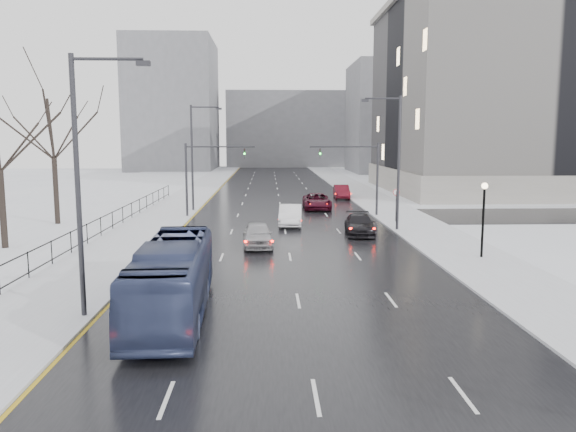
{
  "coord_description": "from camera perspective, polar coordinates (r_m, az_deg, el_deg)",
  "views": [
    {
      "loc": [
        -1.26,
        -1.23,
        6.94
      ],
      "look_at": [
        -0.12,
        30.68,
        2.5
      ],
      "focal_mm": 35.0,
      "sensor_mm": 36.0,
      "label": 1
    }
  ],
  "objects": [
    {
      "name": "sedan_center_near",
      "position": [
        35.9,
        -3.11,
        -1.9
      ],
      "size": [
        2.1,
        4.7,
        1.57
      ],
      "primitive_type": "imported",
      "rotation": [
        0.0,
        0.0,
        0.05
      ],
      "color": "#A09FA3",
      "rests_on": "road"
    },
    {
      "name": "sedan_right_far",
      "position": [
        40.77,
        7.31,
        -0.86
      ],
      "size": [
        2.39,
        5.12,
        1.45
      ],
      "primitive_type": "imported",
      "rotation": [
        0.0,
        0.0,
        -0.07
      ],
      "color": "black",
      "rests_on": "road"
    },
    {
      "name": "lamppost_r_mid",
      "position": [
        33.79,
        19.26,
        0.68
      ],
      "size": [
        0.36,
        0.36,
        4.28
      ],
      "color": "black",
      "rests_on": "sidewalk_right"
    },
    {
      "name": "cross_road",
      "position": [
        49.73,
        -0.57,
        -0.08
      ],
      "size": [
        130.0,
        10.0,
        0.04
      ],
      "primitive_type": "cube",
      "color": "black",
      "rests_on": "ground"
    },
    {
      "name": "bldg_far_left",
      "position": [
        128.11,
        -11.56,
        10.92
      ],
      "size": [
        18.0,
        22.0,
        28.0
      ],
      "primitive_type": "cube",
      "color": "slate",
      "rests_on": "ground"
    },
    {
      "name": "mast_signal_left",
      "position": [
        49.68,
        -9.08,
        4.55
      ],
      "size": [
        6.1,
        0.33,
        6.5
      ],
      "color": "#2D2D33",
      "rests_on": "ground"
    },
    {
      "name": "bldg_far_right",
      "position": [
        119.92,
        12.26,
        9.68
      ],
      "size": [
        24.0,
        20.0,
        22.0
      ],
      "primitive_type": "cube",
      "color": "slate",
      "rests_on": "ground"
    },
    {
      "name": "sedan_right_near",
      "position": [
        44.52,
        0.25,
        0.08
      ],
      "size": [
        2.04,
        5.14,
        1.66
      ],
      "primitive_type": "imported",
      "rotation": [
        0.0,
        0.0,
        -0.06
      ],
      "color": "white",
      "rests_on": "road"
    },
    {
      "name": "bus",
      "position": [
        22.47,
        -11.63,
        -6.25
      ],
      "size": [
        2.9,
        10.62,
        2.93
      ],
      "primitive_type": "imported",
      "rotation": [
        0.0,
        0.0,
        0.04
      ],
      "color": "navy",
      "rests_on": "road"
    },
    {
      "name": "road",
      "position": [
        61.63,
        -0.85,
        1.47
      ],
      "size": [
        16.0,
        150.0,
        0.04
      ],
      "primitive_type": "cube",
      "color": "black",
      "rests_on": "ground"
    },
    {
      "name": "sedan_right_distant",
      "position": [
        64.99,
        5.46,
        2.47
      ],
      "size": [
        1.81,
        4.74,
        1.54
      ],
      "primitive_type": "imported",
      "rotation": [
        0.0,
        0.0,
        -0.04
      ],
      "color": "#5A0F1C",
      "rests_on": "road"
    },
    {
      "name": "streetlight_l_near",
      "position": [
        22.36,
        -20.08,
        4.05
      ],
      "size": [
        2.95,
        0.25,
        10.0
      ],
      "color": "#2D2D33",
      "rests_on": "ground"
    },
    {
      "name": "bldg_far_center",
      "position": [
        141.34,
        0.1,
        8.76
      ],
      "size": [
        30.0,
        18.0,
        18.0
      ],
      "primitive_type": "cube",
      "color": "slate",
      "rests_on": "ground"
    },
    {
      "name": "sedan_right_cross",
      "position": [
        54.89,
        2.95,
        1.51
      ],
      "size": [
        2.64,
        5.65,
        1.56
      ],
      "primitive_type": "imported",
      "rotation": [
        0.0,
        0.0,
        -0.01
      ],
      "color": "#400B1C",
      "rests_on": "road"
    },
    {
      "name": "streetlight_r_mid",
      "position": [
        42.31,
        10.9,
        5.99
      ],
      "size": [
        2.95,
        0.25,
        10.0
      ],
      "color": "#2D2D33",
      "rests_on": "ground"
    },
    {
      "name": "mast_signal_right",
      "position": [
        50.05,
        7.87,
        4.6
      ],
      "size": [
        6.1,
        0.33,
        6.5
      ],
      "color": "#2D2D33",
      "rests_on": "ground"
    },
    {
      "name": "park_strip",
      "position": [
        64.4,
        -18.95,
        1.36
      ],
      "size": [
        14.0,
        150.0,
        0.12
      ],
      "primitive_type": "cube",
      "color": "white",
      "rests_on": "ground"
    },
    {
      "name": "streetlight_l_far",
      "position": [
        53.69,
        -9.49,
        6.4
      ],
      "size": [
        2.95,
        0.25,
        10.0
      ],
      "color": "#2D2D33",
      "rests_on": "ground"
    },
    {
      "name": "sidewalk_left",
      "position": [
        62.3,
        -10.56,
        1.46
      ],
      "size": [
        5.0,
        150.0,
        0.16
      ],
      "primitive_type": "cube",
      "color": "silver",
      "rests_on": "ground"
    },
    {
      "name": "civic_building",
      "position": [
        81.82,
        24.68,
        10.2
      ],
      "size": [
        41.0,
        31.0,
        24.8
      ],
      "color": "gray",
      "rests_on": "ground"
    },
    {
      "name": "no_uturn_sign",
      "position": [
        46.65,
        10.94,
        2.07
      ],
      "size": [
        0.6,
        0.06,
        2.7
      ],
      "color": "#2D2D33",
      "rests_on": "sidewalk_right"
    },
    {
      "name": "iron_fence",
      "position": [
        33.9,
        -22.29,
        -2.93
      ],
      "size": [
        0.06,
        70.0,
        1.3
      ],
      "color": "black",
      "rests_on": "sidewalk_left"
    },
    {
      "name": "sidewalk_right",
      "position": [
        62.72,
        8.78,
        1.55
      ],
      "size": [
        5.0,
        150.0,
        0.16
      ],
      "primitive_type": "cube",
      "color": "silver",
      "rests_on": "ground"
    },
    {
      "name": "tree_park_e",
      "position": [
        48.79,
        -22.33,
        -0.86
      ],
      "size": [
        9.45,
        9.45,
        13.5
      ],
      "primitive_type": null,
      "color": "black",
      "rests_on": "ground"
    },
    {
      "name": "tree_park_d",
      "position": [
        39.53,
        -26.77,
        -3.05
      ],
      "size": [
        8.75,
        8.75,
        12.5
      ],
      "primitive_type": null,
      "color": "black",
      "rests_on": "ground"
    }
  ]
}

